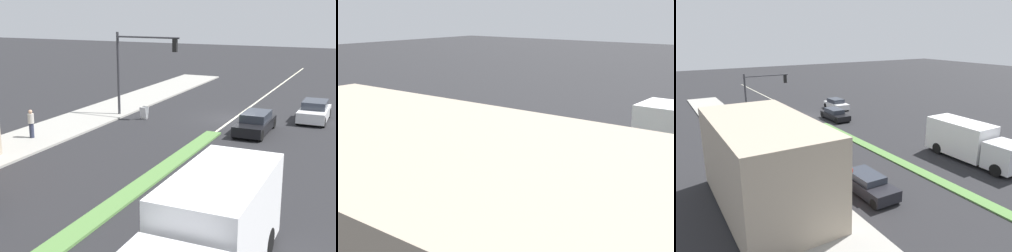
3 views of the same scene
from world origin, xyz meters
TOP-DOWN VIEW (x-y plane):
  - ground_plane at (0.00, 18.00)m, footprint 160.00×160.00m
  - lane_marking_center at (0.00, 0.00)m, footprint 0.16×60.00m
  - van_white at (-5.00, -1.70)m, footprint 1.78×3.81m
  - suv_black at (-2.20, 2.90)m, footprint 1.72×4.13m

SIDE VIEW (x-z plane):
  - ground_plane at x=0.00m, z-range 0.00..0.00m
  - lane_marking_center at x=0.00m, z-range 0.00..0.01m
  - suv_black at x=-2.20m, z-range -0.02..1.22m
  - van_white at x=-5.00m, z-range -0.03..1.32m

